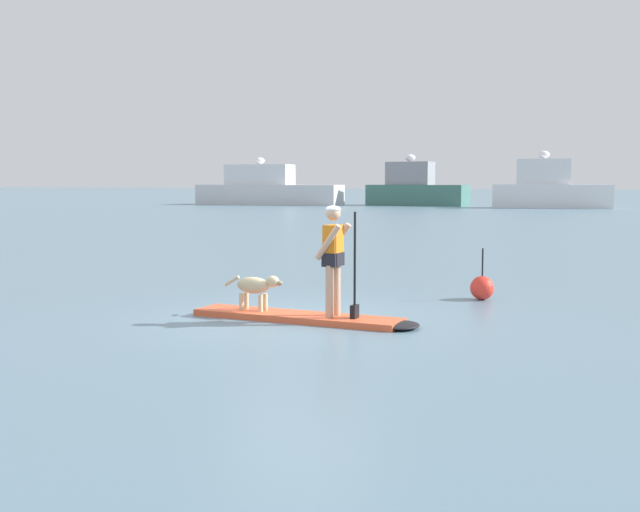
{
  "coord_description": "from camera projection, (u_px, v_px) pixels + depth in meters",
  "views": [
    {
      "loc": [
        4.55,
        -11.04,
        2.13
      ],
      "look_at": [
        0.0,
        1.0,
        0.9
      ],
      "focal_mm": 44.24,
      "sensor_mm": 36.0,
      "label": 1
    }
  ],
  "objects": [
    {
      "name": "paddleboard",
      "position": [
        310.0,
        318.0,
        11.99
      ],
      "size": [
        3.65,
        0.92,
        0.1
      ],
      "color": "#E55933",
      "rests_on": "ground_plane"
    },
    {
      "name": "dog",
      "position": [
        256.0,
        287.0,
        12.34
      ],
      "size": [
        1.04,
        0.26,
        0.56
      ],
      "color": "#CCB78C",
      "rests_on": "paddleboard"
    },
    {
      "name": "marker_buoy",
      "position": [
        482.0,
        288.0,
        14.14
      ],
      "size": [
        0.43,
        0.43,
        0.93
      ],
      "color": "red",
      "rests_on": "ground_plane"
    },
    {
      "name": "person_paddler",
      "position": [
        334.0,
        253.0,
        11.73
      ],
      "size": [
        0.62,
        0.5,
        1.67
      ],
      "color": "tan",
      "rests_on": "paddleboard"
    },
    {
      "name": "moored_boat_center",
      "position": [
        267.0,
        190.0,
        70.67
      ],
      "size": [
        13.17,
        4.43,
        4.24
      ],
      "color": "silver",
      "rests_on": "ground_plane"
    },
    {
      "name": "moored_boat_starboard",
      "position": [
        415.0,
        189.0,
        68.41
      ],
      "size": [
        8.91,
        3.56,
        4.44
      ],
      "color": "#3F7266",
      "rests_on": "ground_plane"
    },
    {
      "name": "moored_boat_far_starboard",
      "position": [
        549.0,
        189.0,
        62.08
      ],
      "size": [
        9.26,
        3.48,
        4.51
      ],
      "color": "white",
      "rests_on": "ground_plane"
    },
    {
      "name": "ground_plane",
      "position": [
        297.0,
        320.0,
        12.09
      ],
      "size": [
        400.0,
        400.0,
        0.0
      ],
      "primitive_type": "plane",
      "color": "slate"
    }
  ]
}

